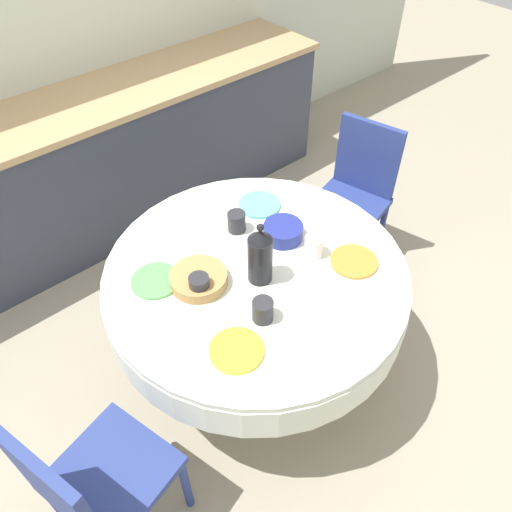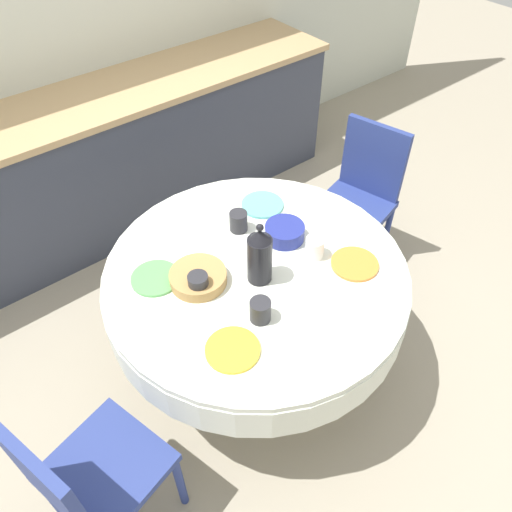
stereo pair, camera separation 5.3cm
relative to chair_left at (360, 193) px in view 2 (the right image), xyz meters
name	(u,v)px [view 2 (the right image)]	position (x,y,z in m)	size (l,w,h in m)	color
ground_plane	(256,360)	(-0.99, -0.25, -0.51)	(12.00, 12.00, 0.00)	#9E937F
wall_back	(51,13)	(-0.99, 1.61, 0.79)	(7.00, 0.05, 2.60)	beige
kitchen_counter	(109,163)	(-0.99, 1.27, -0.05)	(3.24, 0.64, 0.92)	#383D4C
dining_table	(256,287)	(-0.99, -0.25, 0.09)	(1.36, 1.36, 0.72)	olive
chair_left	(360,193)	(0.00, 0.00, 0.00)	(0.49, 0.49, 0.91)	navy
chair_right	(86,478)	(-1.98, -0.52, 0.00)	(0.49, 0.49, 0.91)	navy
plate_near_left	(233,350)	(-1.33, -0.53, 0.22)	(0.21, 0.21, 0.01)	yellow
cup_near_left	(260,310)	(-1.15, -0.48, 0.26)	(0.09, 0.09, 0.10)	#28282D
plate_near_right	(355,264)	(-0.63, -0.51, 0.22)	(0.21, 0.21, 0.01)	orange
cup_near_right	(315,248)	(-0.73, -0.35, 0.26)	(0.09, 0.09, 0.10)	white
plate_far_left	(155,278)	(-1.37, -0.03, 0.22)	(0.21, 0.21, 0.01)	#5BA85B
cup_far_left	(198,284)	(-1.26, -0.21, 0.26)	(0.09, 0.09, 0.10)	#28282D
plate_far_right	(262,205)	(-0.69, 0.07, 0.22)	(0.21, 0.21, 0.01)	#60BCB7
cup_far_right	(238,221)	(-0.89, 0.00, 0.26)	(0.09, 0.09, 0.10)	#28282D
coffee_carafe	(260,256)	(-1.01, -0.30, 0.35)	(0.11, 0.11, 0.31)	black
bread_basket	(198,277)	(-1.23, -0.16, 0.24)	(0.25, 0.25, 0.05)	#AD844C
fruit_bowl	(285,232)	(-0.76, -0.18, 0.25)	(0.19, 0.19, 0.07)	navy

